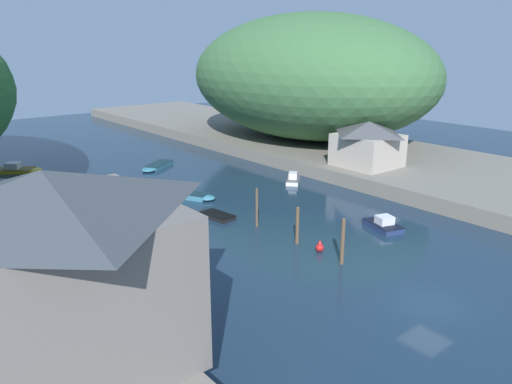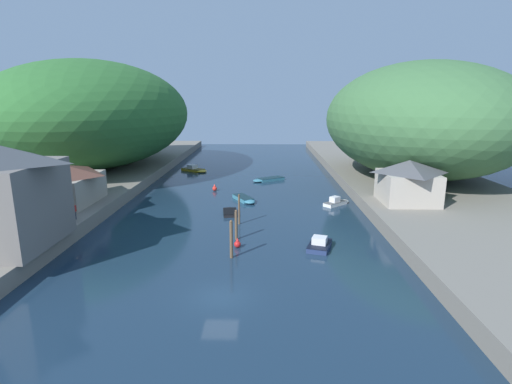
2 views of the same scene
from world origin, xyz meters
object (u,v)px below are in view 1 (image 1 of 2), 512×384
Objects in this scene: right_bank_cottage at (368,143)px; boat_navy_launch at (381,223)px; person_by_boathouse at (77,267)px; person_on_quay at (110,312)px; waterfront_building at (53,270)px; boat_red_skiff at (293,178)px; channel_buoy_far at (320,247)px; boat_open_rowboat at (156,166)px; boat_far_right_bank at (214,215)px; boat_moored_right at (194,196)px; channel_buoy_near at (123,190)px; boat_near_quay at (19,169)px.

right_bank_cottage is 1.51× the size of boat_navy_launch.
person_on_quay is at bearing 178.21° from person_by_boathouse.
boat_red_skiff is at bearing 31.01° from waterfront_building.
channel_buoy_far is 0.56× the size of person_by_boathouse.
person_on_quay reaches higher than boat_red_skiff.
person_by_boathouse reaches higher than channel_buoy_far.
channel_buoy_far is at bearing -90.55° from person_on_quay.
boat_red_skiff is (32.14, 19.32, -5.66)m from waterfront_building.
person_by_boathouse is (-24.54, 3.24, 2.13)m from boat_navy_launch.
person_by_boathouse is at bearing -14.37° from person_on_quay.
person_on_quay reaches higher than boat_open_rowboat.
waterfront_building is 2.60× the size of boat_far_right_bank.
boat_moored_right is 2.94× the size of person_on_quay.
waterfront_building is at bearing 159.40° from person_by_boathouse.
right_bank_cottage is 22.75m from channel_buoy_far.
boat_navy_launch is 4.33× the size of channel_buoy_near.
boat_far_right_bank is 4.30× the size of channel_buoy_far.
right_bank_cottage is 4.07× the size of person_by_boathouse.
right_bank_cottage reaches higher than person_on_quay.
channel_buoy_near is 23.02m from person_by_boathouse.
waterfront_building is at bearing -169.35° from channel_buoy_far.
person_on_quay is (-17.28, -19.63, 2.21)m from boat_moored_right.
boat_red_skiff is at bearing 52.28° from channel_buoy_far.
channel_buoy_far is (-7.75, -0.32, 0.01)m from boat_navy_launch.
channel_buoy_far is at bearing -149.88° from right_bank_cottage.
boat_near_quay is at bearing -17.69° from person_on_quay.
right_bank_cottage is 1.23× the size of boat_near_quay.
person_by_boathouse is (3.34, 7.34, -3.53)m from waterfront_building.
right_bank_cottage reaches higher than boat_moored_right.
boat_red_skiff is 14.29m from boat_far_right_bank.
boat_open_rowboat is 6.11× the size of channel_buoy_far.
person_by_boathouse reaches higher than boat_navy_launch.
person_on_quay is at bearing 25.32° from waterfront_building.
boat_navy_launch is at bearing 2.34° from channel_buoy_far.
boat_navy_launch is 0.92× the size of boat_moored_right.
boat_open_rowboat is 11.02m from channel_buoy_near.
boat_far_right_bank is at bearing -114.99° from boat_red_skiff.
boat_navy_launch is 7.76m from channel_buoy_far.
channel_buoy_near reaches higher than boat_open_rowboat.
person_by_boathouse is (-16.68, -13.58, 2.21)m from boat_moored_right.
boat_navy_launch is 0.82× the size of boat_near_quay.
channel_buoy_near is at bearing -34.53° from person_on_quay.
boat_moored_right is at bearing -51.34° from channel_buoy_near.
right_bank_cottage is 16.42m from boat_navy_launch.
boat_moored_right is at bearing -50.05° from person_on_quay.
boat_moored_right is 4.72× the size of channel_buoy_near.
waterfront_building is 2.63× the size of boat_red_skiff.
boat_near_quay is 5.95× the size of channel_buoy_far.
boat_far_right_bank is 11.52m from channel_buoy_far.
boat_open_rowboat is at bearing 43.86° from channel_buoy_near.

